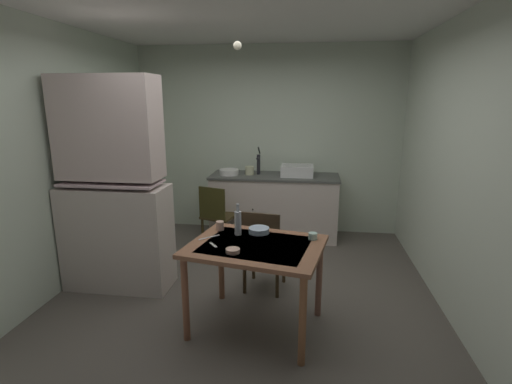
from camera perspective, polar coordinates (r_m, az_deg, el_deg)
The scene contains 22 objects.
ground_plane at distance 3.98m, azimuth -1.84°, elevation -15.44°, with size 5.26×5.26×0.00m, color #554F47.
wall_back at distance 5.67m, azimuth 1.79°, elevation 7.70°, with size 3.89×0.10×2.68m, color beige.
wall_left at distance 4.31m, azimuth -28.52°, elevation 4.06°, with size 0.10×4.36×2.68m, color beige.
wall_right at distance 3.73m, azimuth 28.98°, elevation 2.72°, with size 0.10×4.36×2.68m, color beige.
ceiling_slab at distance 3.56m, azimuth -2.22°, elevation 26.54°, with size 3.89×4.36×0.10m, color white.
hutch_cabinet at distance 4.12m, azimuth -20.42°, elevation -0.16°, with size 1.08×0.46×2.16m.
counter_cabinet at distance 5.47m, azimuth 2.72°, elevation -2.08°, with size 1.79×0.64×0.90m.
sink_basin at distance 5.33m, azimuth 6.16°, elevation 3.22°, with size 0.44×0.34×0.15m.
hand_pump at distance 5.40m, azimuth 0.37°, elevation 4.43°, with size 0.05×0.27×0.39m.
mixing_bowl_counter at distance 5.40m, azimuth -4.03°, elevation 2.99°, with size 0.27×0.27×0.08m, color white.
stoneware_crock at distance 5.39m, azimuth -0.96°, elevation 3.23°, with size 0.12×0.12×0.12m, color beige.
dining_table at distance 3.24m, azimuth -0.02°, elevation -9.44°, with size 1.22×1.02×0.77m.
chair_far_side at distance 3.91m, azimuth 1.11°, elevation -8.42°, with size 0.45×0.45×0.87m.
chair_by_counter at distance 5.08m, azimuth -5.80°, elevation -3.37°, with size 0.50×0.50×0.84m.
serving_bowl_wide at distance 3.45m, azimuth 0.44°, elevation -5.72°, with size 0.19×0.19×0.05m, color #9EB2C6.
soup_bowl_small at distance 3.04m, azimuth -3.48°, elevation -8.73°, with size 0.11×0.11×0.03m, color tan.
mug_tall at distance 3.34m, azimuth 8.47°, elevation -6.51°, with size 0.08×0.08×0.06m, color #ADD1C1.
teacup_mint at distance 3.53m, azimuth -5.39°, elevation -5.02°, with size 0.07×0.07×0.08m, color tan.
glass_bottle at distance 3.39m, azimuth -2.72°, elevation -4.52°, with size 0.06×0.06×0.28m.
table_knife at distance 3.37m, azimuth -6.99°, elevation -6.72°, with size 0.20×0.02×0.01m, color silver.
teaspoon_near_bowl at distance 3.20m, azimuth -6.38°, elevation -7.86°, with size 0.12×0.02×0.01m, color beige.
pendant_bulb at distance 3.88m, azimuth -2.78°, elevation 20.98°, with size 0.08×0.08×0.08m, color #F9EFCC.
Camera 1 is at (0.60, -3.42, 1.95)m, focal length 26.83 mm.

